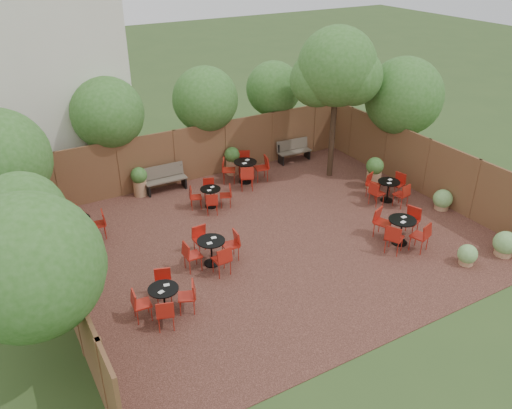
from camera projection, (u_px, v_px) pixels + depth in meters
ground at (274, 239)px, 15.36m from camera, size 80.00×80.00×0.00m
courtyard_paving at (274, 238)px, 15.36m from camera, size 12.00×10.00×0.02m
fence_back at (202, 152)px, 18.72m from camera, size 12.00×0.08×2.00m
fence_left at (58, 269)px, 12.25m from camera, size 0.08×10.00×2.00m
fence_right at (426, 167)px, 17.54m from camera, size 0.08×10.00×2.00m
neighbour_building at (40, 66)px, 17.64m from camera, size 5.00×4.00×8.00m
overhang_foliage at (185, 134)px, 15.28m from camera, size 16.05×10.76×2.79m
courtyard_tree at (337, 72)px, 17.50m from camera, size 2.83×2.74×5.35m
park_bench_left at (165, 178)px, 17.97m from camera, size 1.47×0.49×0.90m
park_bench_right at (294, 150)px, 20.34m from camera, size 1.38×0.52×0.84m
bistro_tables at (251, 217)px, 15.61m from camera, size 11.06×7.50×0.92m
planters at (199, 179)px, 17.59m from camera, size 11.12×4.08×1.16m
low_shrubs at (473, 229)px, 15.17m from camera, size 2.44×3.43×0.71m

